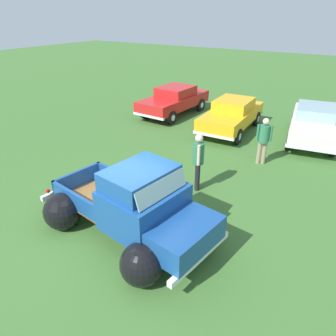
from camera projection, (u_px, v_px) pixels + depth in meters
ground_plane at (127, 230)px, 7.90m from camera, size 80.00×80.00×0.00m
vintage_pickup_truck at (137, 211)px, 7.33m from camera, size 4.84×3.27×1.96m
show_car_0 at (174, 100)px, 16.33m from camera, size 2.05×4.47×1.43m
show_car_1 at (232, 114)px, 14.05m from camera, size 1.91×4.29×1.43m
show_car_2 at (314, 122)px, 13.05m from camera, size 2.45×4.75×1.43m
spectator_0 at (198, 159)px, 9.27m from camera, size 0.46×0.51×1.79m
spectator_1 at (264, 138)px, 10.90m from camera, size 0.53×0.44×1.69m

